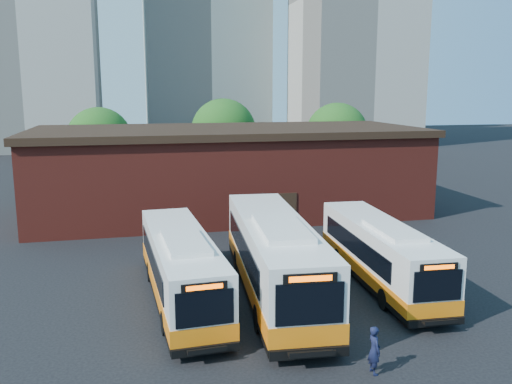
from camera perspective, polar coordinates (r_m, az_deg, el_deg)
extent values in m
plane|color=black|center=(23.24, 5.84, -12.61)|extent=(220.00, 220.00, 0.00)
cube|color=white|center=(24.07, -7.92, -7.63)|extent=(3.00, 11.27, 2.65)
cube|color=orange|center=(24.32, -7.87, -9.35)|extent=(3.05, 11.32, 0.65)
cube|color=black|center=(24.48, -7.84, -10.37)|extent=(3.04, 11.31, 0.23)
cube|color=black|center=(18.79, -5.41, -12.11)|extent=(2.01, 0.17, 1.25)
cube|color=black|center=(18.50, -5.45, -9.92)|extent=(1.58, 0.15, 0.30)
cube|color=#FF5905|center=(18.47, -5.43, -9.96)|extent=(1.25, 0.09, 0.17)
cube|color=black|center=(19.36, -5.30, -16.24)|extent=(2.37, 0.27, 0.30)
cube|color=black|center=(19.13, -5.18, -16.27)|extent=(1.37, 0.43, 0.06)
cube|color=black|center=(18.96, -5.08, -16.32)|extent=(1.35, 0.11, 0.17)
cube|color=black|center=(24.21, -10.91, -6.98)|extent=(0.54, 8.69, 0.98)
cube|color=black|center=(24.52, -5.25, -6.60)|extent=(0.54, 8.69, 0.98)
cube|color=white|center=(22.33, -7.49, -5.27)|extent=(1.83, 3.99, 0.20)
cylinder|color=black|center=(21.44, -9.50, -13.43)|extent=(0.35, 0.94, 0.93)
cylinder|color=black|center=(21.75, -3.73, -12.93)|extent=(0.35, 0.94, 0.93)
cylinder|color=black|center=(27.14, -11.03, -8.23)|extent=(0.35, 0.94, 0.93)
cylinder|color=black|center=(27.38, -6.52, -7.93)|extent=(0.35, 0.94, 0.93)
cube|color=white|center=(24.44, 1.94, -6.60)|extent=(3.71, 13.09, 3.07)
cube|color=orange|center=(24.72, 1.93, -8.57)|extent=(3.77, 13.15, 0.75)
cube|color=black|center=(24.90, 1.92, -9.74)|extent=(3.75, 13.14, 0.27)
cube|color=black|center=(18.37, 5.69, -11.65)|extent=(2.33, 0.24, 1.45)
cube|color=black|center=(18.04, 5.75, -9.04)|extent=(1.83, 0.20, 0.34)
cube|color=#FF5905|center=(18.00, 5.78, -9.08)|extent=(1.45, 0.13, 0.19)
cube|color=black|center=(19.03, 5.64, -16.53)|extent=(2.75, 0.36, 0.34)
cube|color=black|center=(18.77, 5.83, -16.57)|extent=(1.59, 0.53, 0.06)
cube|color=black|center=(18.57, 5.99, -16.63)|extent=(1.56, 0.16, 0.19)
cube|color=black|center=(24.56, -1.47, -5.79)|extent=(0.81, 10.05, 1.13)
cube|color=black|center=(25.04, 4.93, -5.50)|extent=(0.81, 10.05, 1.13)
cube|color=white|center=(22.47, 2.71, -3.81)|extent=(2.20, 4.65, 0.24)
cylinder|color=black|center=(21.34, 0.37, -13.17)|extent=(0.42, 1.10, 1.08)
cylinder|color=black|center=(21.83, 6.99, -12.69)|extent=(0.42, 1.10, 1.08)
cylinder|color=black|center=(27.93, -1.90, -7.33)|extent=(0.42, 1.10, 1.08)
cylinder|color=black|center=(28.31, 3.15, -7.09)|extent=(0.42, 1.10, 1.08)
cube|color=white|center=(26.69, 12.96, -6.06)|extent=(2.83, 10.97, 2.58)
cube|color=orange|center=(26.91, 12.89, -7.58)|extent=(2.88, 11.02, 0.63)
cube|color=black|center=(27.05, 12.85, -8.49)|extent=(2.87, 11.01, 0.23)
cube|color=black|center=(21.95, 18.59, -9.35)|extent=(1.96, 0.15, 1.22)
cube|color=black|center=(21.71, 18.72, -7.49)|extent=(1.54, 0.13, 0.29)
cube|color=#FF5905|center=(21.68, 18.76, -7.52)|extent=(1.22, 0.08, 0.16)
cube|color=black|center=(22.44, 18.43, -12.88)|extent=(2.31, 0.24, 0.29)
cube|color=black|center=(22.23, 18.70, -12.87)|extent=(1.33, 0.41, 0.05)
cube|color=black|center=(22.08, 18.92, -12.87)|extent=(1.31, 0.10, 0.16)
cube|color=black|center=(26.52, 10.32, -5.50)|extent=(0.45, 8.47, 0.95)
cube|color=black|center=(27.41, 14.96, -5.16)|extent=(0.45, 8.47, 0.95)
cube|color=white|center=(25.13, 14.29, -3.89)|extent=(1.75, 3.88, 0.20)
cylinder|color=black|center=(23.99, 13.40, -10.92)|extent=(0.33, 0.92, 0.91)
cylinder|color=black|center=(24.87, 17.90, -10.38)|extent=(0.33, 0.92, 0.91)
cylinder|color=black|center=(29.25, 8.74, -6.79)|extent=(0.33, 0.92, 0.91)
cylinder|color=black|center=(29.97, 12.56, -6.49)|extent=(0.33, 0.92, 0.91)
imported|color=#111633|center=(18.81, 12.34, -15.94)|extent=(0.41, 0.61, 1.63)
cube|color=maroon|center=(41.25, -2.96, 2.07)|extent=(28.00, 12.00, 6.00)
cube|color=black|center=(40.90, -3.00, 6.43)|extent=(28.60, 12.60, 0.50)
cube|color=black|center=(36.46, 3.36, -1.96)|extent=(1.20, 0.08, 2.40)
cylinder|color=#382314|center=(52.86, -15.97, 1.76)|extent=(0.36, 0.36, 2.70)
sphere|color=#164C15|center=(52.47, -16.16, 5.32)|extent=(6.00, 6.00, 6.00)
cylinder|color=#382314|center=(55.46, -3.40, 2.69)|extent=(0.36, 0.36, 2.95)
sphere|color=#164C15|center=(55.08, -3.44, 6.41)|extent=(6.56, 6.56, 6.56)
cylinder|color=#382314|center=(55.49, 8.41, 2.52)|extent=(0.36, 0.36, 2.81)
sphere|color=#164C15|center=(55.11, 8.51, 6.06)|extent=(6.24, 6.24, 6.24)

